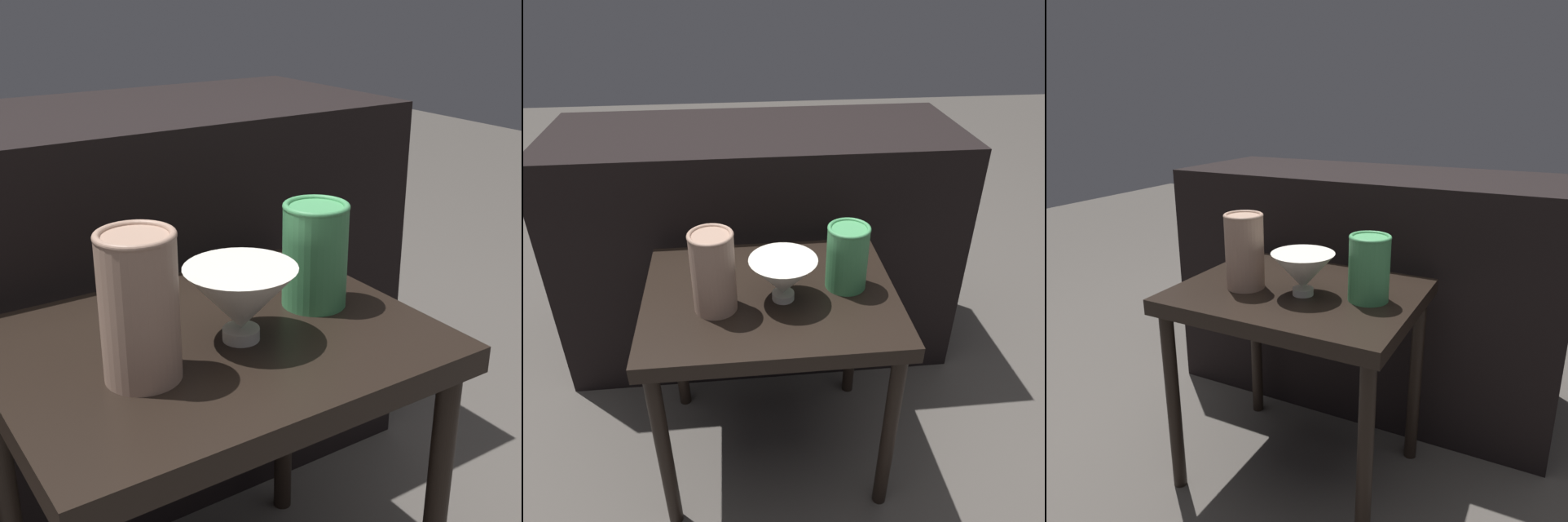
% 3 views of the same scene
% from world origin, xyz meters
% --- Properties ---
extents(table, '(0.61, 0.48, 0.56)m').
position_xyz_m(table, '(0.00, 0.00, 0.49)').
color(table, black).
rests_on(table, ground_plane).
extents(couch_backdrop, '(1.28, 0.50, 0.80)m').
position_xyz_m(couch_backdrop, '(0.00, 0.53, 0.40)').
color(couch_backdrop, black).
rests_on(couch_backdrop, ground_plane).
extents(bowl, '(0.16, 0.16, 0.11)m').
position_xyz_m(bowl, '(0.03, -0.03, 0.62)').
color(bowl, silver).
rests_on(bowl, table).
extents(vase_textured_left, '(0.10, 0.10, 0.20)m').
position_xyz_m(vase_textured_left, '(-0.13, -0.05, 0.66)').
color(vase_textured_left, tan).
rests_on(vase_textured_left, table).
extents(vase_colorful_right, '(0.10, 0.10, 0.16)m').
position_xyz_m(vase_colorful_right, '(0.19, 0.01, 0.64)').
color(vase_colorful_right, '#47995B').
rests_on(vase_colorful_right, table).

